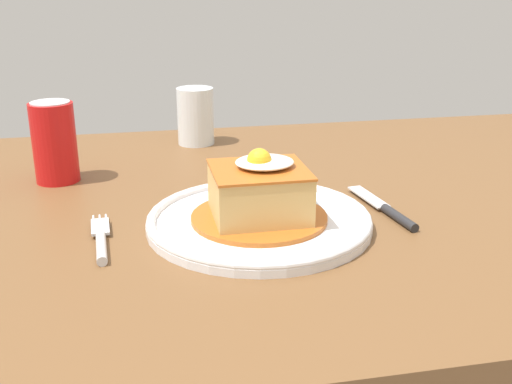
{
  "coord_description": "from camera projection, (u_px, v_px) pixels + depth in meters",
  "views": [
    {
      "loc": [
        -0.21,
        -0.81,
        1.05
      ],
      "look_at": [
        -0.06,
        -0.09,
        0.79
      ],
      "focal_mm": 43.03,
      "sensor_mm": 36.0,
      "label": 1
    }
  ],
  "objects": [
    {
      "name": "dining_table",
      "position": [
        284.0,
        261.0,
        0.92
      ],
      "size": [
        1.37,
        0.85,
        0.75
      ],
      "color": "brown",
      "rests_on": "ground_plane"
    },
    {
      "name": "main_plate",
      "position": [
        259.0,
        220.0,
        0.78
      ],
      "size": [
        0.28,
        0.28,
        0.02
      ],
      "color": "white",
      "rests_on": "dining_table"
    },
    {
      "name": "sandwich_meal",
      "position": [
        259.0,
        194.0,
        0.77
      ],
      "size": [
        0.17,
        0.17,
        0.09
      ],
      "color": "#B75B1E",
      "rests_on": "main_plate"
    },
    {
      "name": "fork",
      "position": [
        101.0,
        241.0,
        0.72
      ],
      "size": [
        0.02,
        0.14,
        0.01
      ],
      "color": "silver",
      "rests_on": "dining_table"
    },
    {
      "name": "knife",
      "position": [
        390.0,
        211.0,
        0.81
      ],
      "size": [
        0.04,
        0.17,
        0.01
      ],
      "color": "#262628",
      "rests_on": "dining_table"
    },
    {
      "name": "soda_can",
      "position": [
        54.0,
        142.0,
        0.93
      ],
      "size": [
        0.07,
        0.07,
        0.12
      ],
      "color": "red",
      "rests_on": "dining_table"
    },
    {
      "name": "drinking_glass",
      "position": [
        196.0,
        120.0,
        1.14
      ],
      "size": [
        0.07,
        0.07,
        0.1
      ],
      "color": "#3F2314",
      "rests_on": "dining_table"
    }
  ]
}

